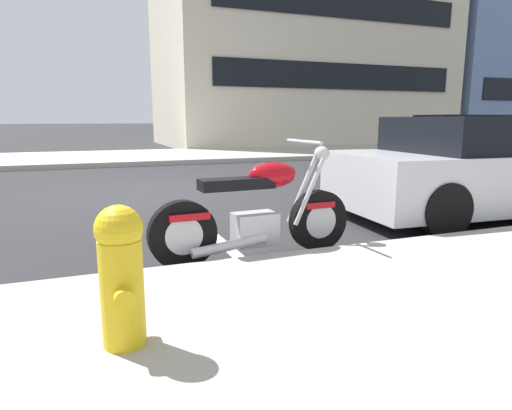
% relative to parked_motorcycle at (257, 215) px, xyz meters
% --- Properties ---
extents(ground_plane, '(260.00, 260.00, 0.00)m').
position_rel_parked_motorcycle_xyz_m(ground_plane, '(-0.16, 4.33, -0.42)').
color(ground_plane, '#28282B').
extents(sidewalk_far_curb, '(120.00, 5.00, 0.14)m').
position_rel_parked_motorcycle_xyz_m(sidewalk_far_curb, '(11.84, 11.40, -0.35)').
color(sidewalk_far_curb, '#ADA89E').
rests_on(sidewalk_far_curb, ground).
extents(parking_stall_stripe, '(0.12, 2.20, 0.01)m').
position_rel_parked_motorcycle_xyz_m(parking_stall_stripe, '(-0.16, 0.37, -0.42)').
color(parking_stall_stripe, silver).
rests_on(parking_stall_stripe, ground).
extents(parked_motorcycle, '(1.99, 0.62, 1.10)m').
position_rel_parked_motorcycle_xyz_m(parked_motorcycle, '(0.00, 0.00, 0.00)').
color(parked_motorcycle, black).
rests_on(parked_motorcycle, ground).
extents(parked_car_second_in_row, '(4.12, 2.05, 1.32)m').
position_rel_parked_motorcycle_xyz_m(parked_car_second_in_row, '(3.56, 0.72, 0.22)').
color(parked_car_second_in_row, silver).
rests_on(parked_car_second_in_row, ground).
extents(car_opposite_curb, '(4.80, 2.15, 1.43)m').
position_rel_parked_motorcycle_xyz_m(car_opposite_curb, '(10.32, 8.10, 0.27)').
color(car_opposite_curb, navy).
rests_on(car_opposite_curb, ground).
extents(fire_hydrant, '(0.24, 0.36, 0.74)m').
position_rel_parked_motorcycle_xyz_m(fire_hydrant, '(-1.33, -1.52, 0.11)').
color(fire_hydrant, gold).
rests_on(fire_hydrant, sidewalk_near_curb).
extents(townhouse_near_left, '(13.79, 8.70, 14.18)m').
position_rel_parked_motorcycle_xyz_m(townhouse_near_left, '(9.21, 18.01, 6.67)').
color(townhouse_near_left, beige).
rests_on(townhouse_near_left, ground).
extents(townhouse_behind_pole, '(10.00, 9.52, 12.68)m').
position_rel_parked_motorcycle_xyz_m(townhouse_behind_pole, '(21.63, 18.42, 5.92)').
color(townhouse_behind_pole, '#6B84B2').
rests_on(townhouse_behind_pole, ground).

